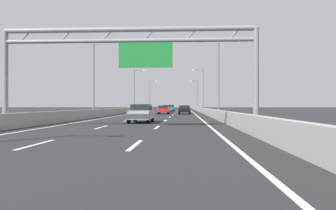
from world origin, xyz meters
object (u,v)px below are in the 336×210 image
(streetlamp_left_mid, at_px, (96,73))
(black_car, at_px, (184,110))
(red_car, at_px, (164,110))
(silver_car, at_px, (141,113))
(streetlamp_left_distant, at_px, (150,93))
(streetlamp_left_far, at_px, (135,88))
(orange_car, at_px, (185,108))
(sign_gantry, at_px, (130,51))
(blue_car, at_px, (171,108))
(yellow_car, at_px, (141,109))
(streetlamp_right_far, at_px, (202,87))
(streetlamp_right_mid, at_px, (217,73))
(streetlamp_right_distant, at_px, (197,93))
(green_car, at_px, (168,109))

(streetlamp_left_mid, distance_m, black_car, 17.19)
(red_car, bearing_deg, silver_car, -90.31)
(streetlamp_left_distant, height_order, silver_car, streetlamp_left_distant)
(streetlamp_left_far, relative_size, orange_car, 2.30)
(streetlamp_left_far, bearing_deg, streetlamp_left_distant, 90.00)
(sign_gantry, height_order, blue_car, sign_gantry)
(sign_gantry, bearing_deg, yellow_car, 96.66)
(streetlamp_right_far, relative_size, silver_car, 2.18)
(streetlamp_left_mid, height_order, yellow_car, streetlamp_left_mid)
(sign_gantry, xyz_separation_m, streetlamp_left_mid, (-7.61, 18.99, 0.55))
(streetlamp_left_far, xyz_separation_m, orange_car, (11.24, 22.83, -4.66))
(streetlamp_left_mid, xyz_separation_m, orange_car, (11.24, 54.69, -4.66))
(streetlamp_right_mid, bearing_deg, yellow_car, 129.14)
(silver_car, bearing_deg, red_car, 89.69)
(streetlamp_left_mid, distance_m, streetlamp_left_distant, 63.72)
(streetlamp_left_distant, bearing_deg, streetlamp_right_distant, 0.00)
(streetlamp_right_distant, relative_size, blue_car, 2.19)
(silver_car, bearing_deg, orange_car, 86.80)
(yellow_car, xyz_separation_m, black_car, (7.21, -1.33, -0.01))
(streetlamp_left_far, bearing_deg, red_car, -67.94)
(blue_car, bearing_deg, streetlamp_left_distant, 106.99)
(green_car, xyz_separation_m, black_car, (3.43, -13.80, -0.03))
(streetlamp_right_distant, bearing_deg, streetlamp_left_distant, 180.00)
(sign_gantry, height_order, streetlamp_right_far, streetlamp_right_far)
(green_car, bearing_deg, sign_gantry, -89.96)
(streetlamp_right_mid, distance_m, streetlamp_left_distant, 65.44)
(sign_gantry, height_order, silver_car, sign_gantry)
(orange_car, distance_m, green_car, 28.77)
(streetlamp_right_mid, bearing_deg, streetlamp_right_far, 90.00)
(streetlamp_right_mid, relative_size, silver_car, 2.18)
(orange_car, xyz_separation_m, yellow_car, (-7.44, -41.01, 0.01))
(streetlamp_right_mid, distance_m, orange_car, 55.01)
(streetlamp_left_distant, xyz_separation_m, blue_car, (7.61, -24.91, -4.63))
(sign_gantry, height_order, black_car, sign_gantry)
(streetlamp_left_far, distance_m, streetlamp_left_distant, 31.86)
(streetlamp_right_far, distance_m, green_car, 10.40)
(streetlamp_left_mid, bearing_deg, silver_car, -59.74)
(streetlamp_right_distant, relative_size, orange_car, 2.30)
(green_car, bearing_deg, blue_car, 89.86)
(streetlamp_right_distant, bearing_deg, silver_car, -95.57)
(green_car, distance_m, silver_car, 38.95)
(streetlamp_left_distant, bearing_deg, streetlamp_right_far, -64.89)
(streetlamp_right_far, distance_m, blue_car, 11.10)
(streetlamp_right_far, bearing_deg, blue_car, 136.48)
(streetlamp_left_distant, distance_m, blue_car, 26.46)
(blue_car, bearing_deg, streetlamp_right_far, -43.52)
(streetlamp_left_distant, distance_m, streetlamp_right_distant, 14.93)
(streetlamp_left_far, relative_size, silver_car, 2.18)
(streetlamp_right_distant, relative_size, silver_car, 2.18)
(blue_car, relative_size, yellow_car, 0.98)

